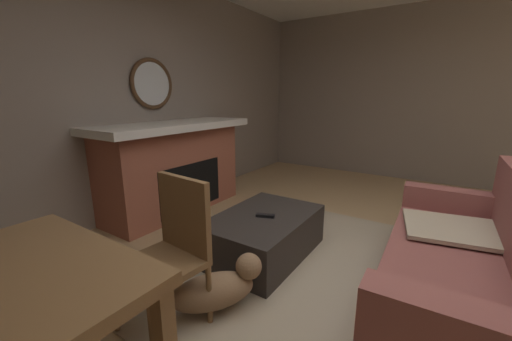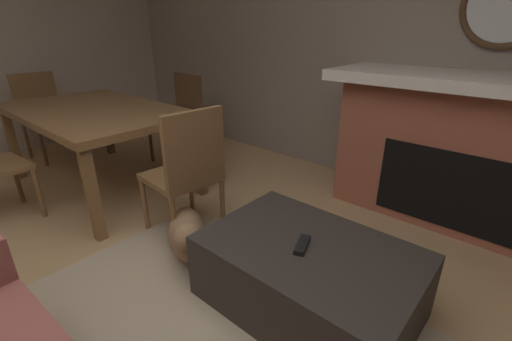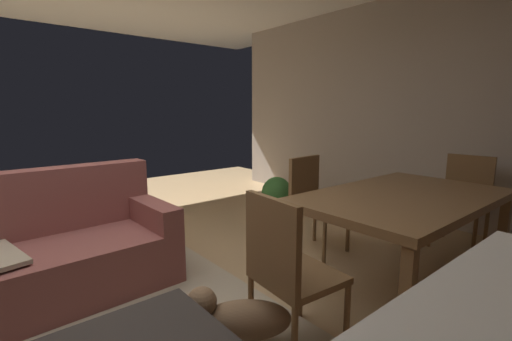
{
  "view_description": "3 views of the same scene",
  "coord_description": "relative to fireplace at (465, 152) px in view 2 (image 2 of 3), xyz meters",
  "views": [
    {
      "loc": [
        1.88,
        0.36,
        1.4
      ],
      "look_at": [
        0.26,
        -0.7,
        0.92
      ],
      "focal_mm": 21.18,
      "sensor_mm": 36.0,
      "label": 1
    },
    {
      "loc": [
        -0.98,
        0.32,
        1.4
      ],
      "look_at": [
        0.34,
        -1.19,
        0.56
      ],
      "focal_mm": 24.16,
      "sensor_mm": 36.0,
      "label": 2
    },
    {
      "loc": [
        -0.54,
        -2.28,
        1.38
      ],
      "look_at": [
        0.71,
        -0.78,
        1.04
      ],
      "focal_mm": 24.39,
      "sensor_mm": 36.0,
      "label": 3
    }
  ],
  "objects": [
    {
      "name": "ottoman_coffee_table",
      "position": [
        0.34,
        1.51,
        -0.37
      ],
      "size": [
        1.07,
        0.72,
        0.38
      ],
      "primitive_type": "cube",
      "color": "#2D2826",
      "rests_on": "ground"
    },
    {
      "name": "tv_remote",
      "position": [
        0.37,
        1.54,
        -0.16
      ],
      "size": [
        0.1,
        0.17,
        0.02
      ],
      "primitive_type": "cube",
      "rotation": [
        0.0,
        0.0,
        0.35
      ],
      "color": "black",
      "rests_on": "ottoman_coffee_table"
    },
    {
      "name": "dining_chair_east",
      "position": [
        3.89,
        1.47,
        -0.03
      ],
      "size": [
        0.47,
        0.47,
        0.93
      ],
      "color": "brown",
      "rests_on": "ground"
    },
    {
      "name": "dining_chair_west",
      "position": [
        1.35,
        1.47,
        -0.03
      ],
      "size": [
        0.48,
        0.48,
        0.93
      ],
      "color": "brown",
      "rests_on": "ground"
    },
    {
      "name": "wall_back_fireplace_side",
      "position": [
        0.58,
        -0.38,
        0.85
      ],
      "size": [
        8.07,
        0.12,
        2.81
      ],
      "primitive_type": "cube",
      "color": "gray",
      "rests_on": "ground"
    },
    {
      "name": "dining_table",
      "position": [
        2.62,
        1.47,
        0.11
      ],
      "size": [
        1.76,
        1.06,
        0.74
      ],
      "color": "brown",
      "rests_on": "ground"
    },
    {
      "name": "fireplace",
      "position": [
        0.0,
        0.0,
        0.0
      ],
      "size": [
        1.98,
        0.76,
        1.1
      ],
      "color": "#9E5642",
      "rests_on": "ground"
    },
    {
      "name": "small_dog",
      "position": [
        1.15,
        1.67,
        -0.37
      ],
      "size": [
        0.59,
        0.51,
        0.33
      ],
      "color": "#8C6B4C",
      "rests_on": "ground"
    },
    {
      "name": "dining_chair_south",
      "position": [
        2.62,
        0.54,
        -0.03
      ],
      "size": [
        0.46,
        0.46,
        0.93
      ],
      "color": "#513823",
      "rests_on": "ground"
    },
    {
      "name": "round_wall_mirror",
      "position": [
        0.0,
        -0.29,
        0.99
      ],
      "size": [
        0.6,
        0.05,
        0.6
      ],
      "color": "#4C331E"
    }
  ]
}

